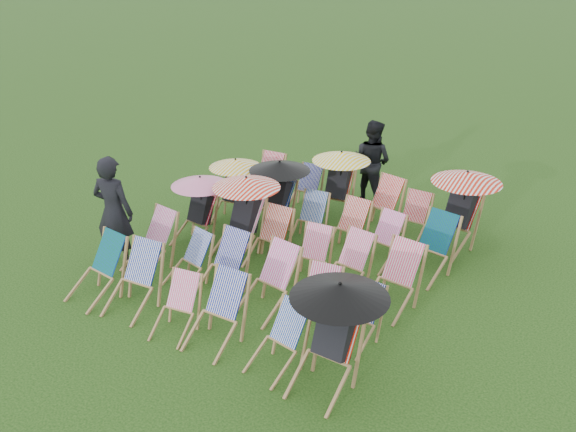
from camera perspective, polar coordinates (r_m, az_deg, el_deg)
The scene contains 33 objects.
ground at distance 10.88m, azimuth -0.05°, elevation -4.95°, with size 100.00×100.00×0.00m, color black.
deckchair_0 at distance 10.40m, azimuth -16.70°, elevation -4.55°, with size 0.72×0.95×0.97m.
deckchair_1 at distance 9.95m, azimuth -13.65°, elevation -5.52°, with size 0.74×0.96×0.98m.
deckchair_2 at distance 9.32m, azimuth -9.97°, elevation -7.99°, with size 0.66×0.83×0.82m.
deckchair_3 at distance 8.98m, azimuth -6.45°, elevation -8.53°, with size 0.67×0.92×0.97m.
deckchair_4 at distance 8.49m, azimuth -0.93°, elevation -11.00°, with size 0.69×0.87×0.86m.
deckchair_5 at distance 8.02m, azimuth 3.78°, elevation -10.50°, with size 1.23×1.27×1.46m.
deckchair_6 at distance 11.05m, azimuth -12.23°, elevation -2.24°, with size 0.73×0.95×0.97m.
deckchair_7 at distance 10.50m, azimuth -8.90°, elevation -3.90°, with size 0.67×0.84×0.82m.
deckchair_8 at distance 10.14m, azimuth -5.91°, elevation -4.39°, with size 0.67×0.90×0.95m.
deckchair_9 at distance 9.63m, azimuth -1.82°, elevation -5.82°, with size 0.76×0.99×0.99m.
deckchair_10 at distance 9.24m, azimuth 2.53°, elevation -7.67°, with size 0.70×0.89×0.88m.
deckchair_11 at distance 9.03m, azimuth 6.15°, elevation -8.88°, with size 0.60×0.80×0.82m.
deckchair_12 at distance 11.73m, azimuth -8.15°, elevation 0.67°, with size 1.05×1.10×1.25m.
deckchair_13 at distance 11.22m, azimuth -4.19°, elevation 0.19°, with size 1.19×1.24×1.41m.
deckchair_14 at distance 10.98m, azimuth -1.75°, elevation -1.98°, with size 0.63×0.87×0.92m.
deckchair_15 at distance 10.47m, azimuth 2.00°, elevation -3.61°, with size 0.66×0.84×0.85m.
deckchair_16 at distance 10.24m, azimuth 5.29°, elevation -4.23°, with size 0.69×0.89×0.89m.
deckchair_17 at distance 9.82m, azimuth 9.35°, elevation -5.54°, with size 0.73×0.96×0.98m.
deckchair_18 at distance 12.57m, azimuth -4.98°, elevation 2.45°, with size 1.03×1.11×1.22m.
deckchair_19 at distance 12.05m, azimuth -1.21°, elevation 1.90°, with size 1.15×1.20×1.36m.
deckchair_20 at distance 11.75m, azimuth 1.85°, elevation -0.27°, with size 0.66×0.85×0.85m.
deckchair_21 at distance 11.39m, azimuth 5.27°, elevation -1.09°, with size 0.64×0.86×0.90m.
deckchair_22 at distance 11.07m, azimuth 8.25°, elevation -2.18°, with size 0.68×0.86×0.86m.
deckchair_23 at distance 10.83m, azimuth 12.42°, elevation -2.73°, with size 0.80×1.01×1.01m.
deckchair_24 at distance 13.51m, azimuth -2.07°, elevation 3.34°, with size 0.69×0.91×0.94m.
deckchair_25 at distance 13.10m, azimuth 1.52°, elevation 2.43°, with size 0.62×0.82×0.85m.
deckchair_26 at distance 12.60m, azimuth 4.32°, elevation 2.85°, with size 1.14×1.22×1.35m.
deckchair_27 at distance 12.29m, azimuth 8.10°, elevation 0.93°, with size 0.79×0.99×0.97m.
deckchair_28 at distance 12.00m, azimuth 10.90°, elevation -0.21°, with size 0.56×0.78×0.84m.
deckchair_29 at distance 11.70m, azimuth 14.83°, elevation 0.59°, with size 1.23×1.31×1.45m.
person_left at distance 11.08m, azimuth -15.24°, elevation 0.36°, with size 0.72×0.47×1.96m, color black.
person_rear at distance 13.41m, azimuth 7.47°, elevation 4.84°, with size 0.85×0.66×1.75m, color black.
Camera 1 is at (5.26, -7.87, 5.38)m, focal length 40.00 mm.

